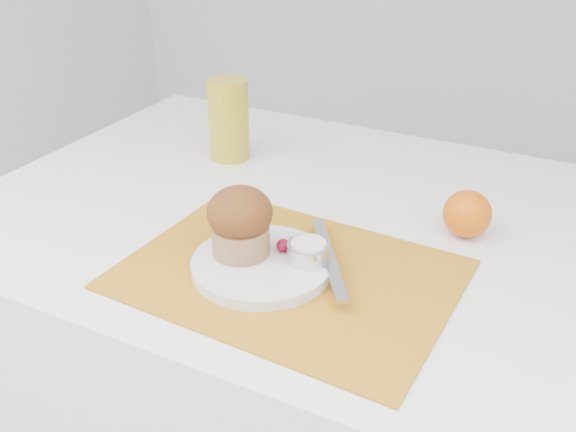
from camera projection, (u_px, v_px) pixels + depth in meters
The scene contains 11 objects.
table at pixel (326, 389), 1.22m from camera, with size 1.20×0.80×0.75m, color white.
placemat at pixel (288, 274), 0.89m from camera, with size 0.45×0.33×0.00m, color #B37318.
plate at pixel (262, 265), 0.89m from camera, with size 0.20×0.20×0.02m, color silver.
ramekin at pixel (308, 252), 0.88m from camera, with size 0.06×0.06×0.03m, color silver.
cream at pixel (309, 244), 0.87m from camera, with size 0.05×0.05×0.01m, color white.
raspberry_near at pixel (283, 245), 0.90m from camera, with size 0.02×0.02×0.02m, color #5C0218.
raspberry_far at pixel (295, 243), 0.91m from camera, with size 0.02×0.02×0.02m, color #560302.
butter_knife at pixel (329, 257), 0.89m from camera, with size 0.21×0.02×0.01m, color #B6B9BF.
orange at pixel (467, 214), 0.97m from camera, with size 0.07×0.07×0.07m, color #DE5E07.
juice_glass at pixel (229, 120), 1.21m from camera, with size 0.08×0.08×0.15m, color gold.
muffin at pixel (240, 221), 0.88m from camera, with size 0.09×0.09×0.10m.
Camera 1 is at (0.35, -0.79, 1.25)m, focal length 40.00 mm.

